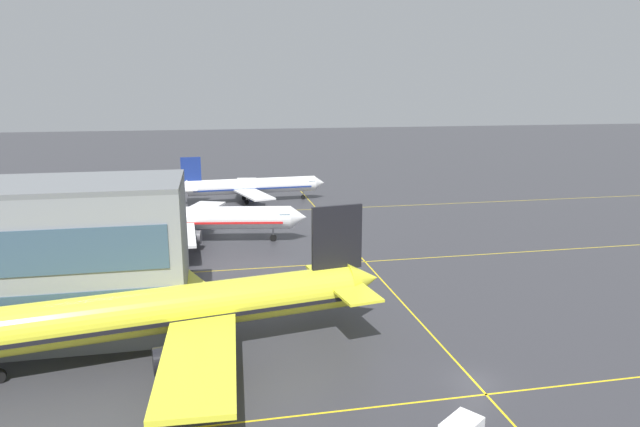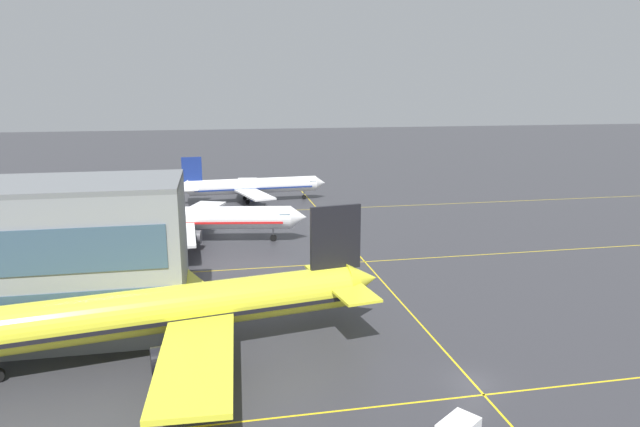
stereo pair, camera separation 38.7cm
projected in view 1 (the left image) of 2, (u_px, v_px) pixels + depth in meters
name	position (u px, v px, depth m)	size (l,w,h in m)	color
ground_plane	(475.00, 382.00, 46.67)	(600.00, 600.00, 0.00)	#333338
airliner_front_gate	(177.00, 309.00, 50.71)	(41.34, 35.25, 12.88)	yellow
airliner_second_row	(191.00, 218.00, 88.36)	(36.24, 30.91, 11.29)	white
airliner_third_row	(251.00, 186.00, 119.75)	(32.50, 27.99, 10.11)	white
taxiway_markings	(365.00, 262.00, 78.98)	(162.48, 118.06, 0.01)	yellow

